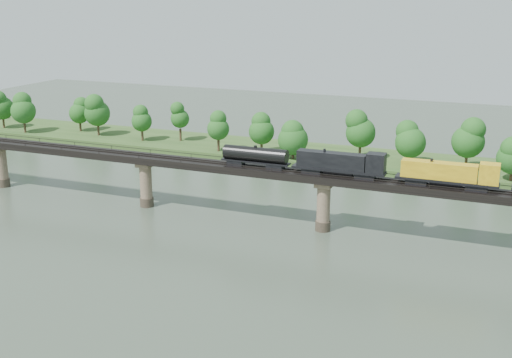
% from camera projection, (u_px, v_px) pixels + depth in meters
% --- Properties ---
extents(ground, '(400.00, 400.00, 0.00)m').
position_uv_depth(ground, '(268.00, 294.00, 99.55)').
color(ground, '#334032').
rests_on(ground, ground).
extents(far_bank, '(300.00, 24.00, 1.60)m').
position_uv_depth(far_bank, '(379.00, 161.00, 175.03)').
color(far_bank, '#2D4A1D').
rests_on(far_bank, ground).
extents(bridge, '(236.00, 30.00, 11.50)m').
position_uv_depth(bridge, '(323.00, 204.00, 124.75)').
color(bridge, '#473A2D').
rests_on(bridge, ground).
extents(bridge_superstructure, '(220.00, 4.90, 0.75)m').
position_uv_depth(bridge_superstructure, '(324.00, 173.00, 122.99)').
color(bridge_superstructure, black).
rests_on(bridge_superstructure, bridge).
extents(far_treeline, '(289.06, 17.54, 13.60)m').
position_uv_depth(far_treeline, '(347.00, 133.00, 171.76)').
color(far_treeline, '#382619').
rests_on(far_treeline, far_bank).
extents(freight_train, '(72.82, 2.84, 5.01)m').
position_uv_depth(freight_train, '(410.00, 171.00, 116.60)').
color(freight_train, black).
rests_on(freight_train, bridge).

